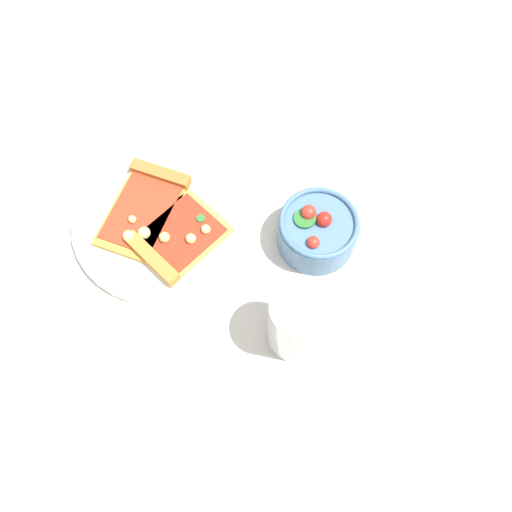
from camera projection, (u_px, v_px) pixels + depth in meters
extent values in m
plane|color=beige|center=(193.00, 247.00, 0.82)|extent=(2.40, 2.40, 0.00)
cylinder|color=white|center=(162.00, 221.00, 0.83)|extent=(0.27, 0.27, 0.01)
cube|color=gold|center=(181.00, 236.00, 0.80)|extent=(0.16, 0.15, 0.01)
cube|color=#B77A33|center=(152.00, 259.00, 0.78)|extent=(0.07, 0.10, 0.02)
cube|color=#B22D19|center=(180.00, 234.00, 0.80)|extent=(0.14, 0.13, 0.00)
sphere|color=#F2D87F|center=(192.00, 236.00, 0.79)|extent=(0.02, 0.02, 0.02)
sphere|color=#EAD172|center=(164.00, 237.00, 0.79)|extent=(0.02, 0.02, 0.02)
cylinder|color=#2D722D|center=(201.00, 218.00, 0.81)|extent=(0.01, 0.01, 0.00)
sphere|color=#F2D87F|center=(206.00, 229.00, 0.80)|extent=(0.01, 0.01, 0.01)
cube|color=gold|center=(143.00, 211.00, 0.82)|extent=(0.17, 0.18, 0.01)
cube|color=#A36B2D|center=(161.00, 175.00, 0.84)|extent=(0.09, 0.07, 0.02)
cube|color=red|center=(142.00, 210.00, 0.82)|extent=(0.15, 0.16, 0.00)
sphere|color=#F2D87F|center=(144.00, 233.00, 0.79)|extent=(0.02, 0.02, 0.02)
sphere|color=#F2D87F|center=(128.00, 236.00, 0.79)|extent=(0.02, 0.02, 0.02)
sphere|color=#EAD172|center=(132.00, 219.00, 0.80)|extent=(0.01, 0.01, 0.01)
cylinder|color=#4C7299|center=(317.00, 232.00, 0.79)|extent=(0.12, 0.12, 0.06)
torus|color=#4C7299|center=(319.00, 222.00, 0.77)|extent=(0.12, 0.12, 0.01)
sphere|color=red|center=(324.00, 219.00, 0.76)|extent=(0.02, 0.02, 0.02)
sphere|color=red|center=(309.00, 212.00, 0.77)|extent=(0.02, 0.02, 0.02)
sphere|color=red|center=(313.00, 242.00, 0.75)|extent=(0.02, 0.02, 0.02)
cylinder|color=#2D722D|center=(305.00, 218.00, 0.77)|extent=(0.04, 0.04, 0.01)
cylinder|color=silver|center=(298.00, 322.00, 0.70)|extent=(0.08, 0.08, 0.12)
cylinder|color=black|center=(297.00, 326.00, 0.72)|extent=(0.07, 0.07, 0.09)
cube|color=white|center=(299.00, 306.00, 0.69)|extent=(0.03, 0.03, 0.02)
cube|color=white|center=(302.00, 306.00, 0.69)|extent=(0.02, 0.02, 0.02)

